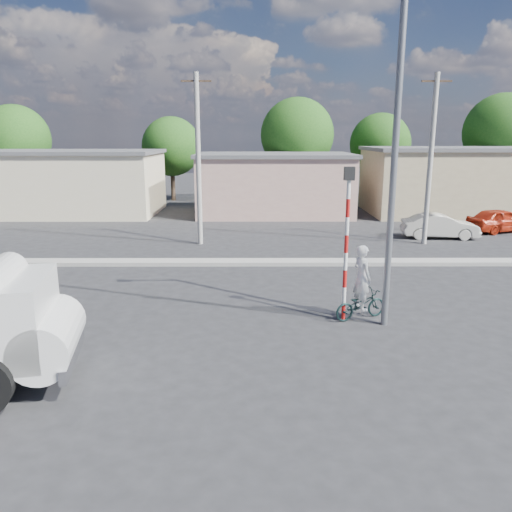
{
  "coord_description": "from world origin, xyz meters",
  "views": [
    {
      "loc": [
        0.66,
        -11.97,
        5.16
      ],
      "look_at": [
        0.71,
        4.03,
        1.3
      ],
      "focal_mm": 35.0,
      "sensor_mm": 36.0,
      "label": 1
    }
  ],
  "objects_px": {
    "streetlight": "(389,144)",
    "bicycle": "(360,305)",
    "car_cream": "(440,226)",
    "car_red": "(500,220)",
    "traffic_pole": "(347,232)",
    "cyclist": "(361,288)"
  },
  "relations": [
    {
      "from": "traffic_pole",
      "to": "streetlight",
      "type": "height_order",
      "value": "streetlight"
    },
    {
      "from": "car_cream",
      "to": "streetlight",
      "type": "bearing_deg",
      "value": 158.51
    },
    {
      "from": "car_cream",
      "to": "car_red",
      "type": "height_order",
      "value": "car_red"
    },
    {
      "from": "traffic_pole",
      "to": "streetlight",
      "type": "relative_size",
      "value": 0.48
    },
    {
      "from": "cyclist",
      "to": "streetlight",
      "type": "distance_m",
      "value": 4.07
    },
    {
      "from": "bicycle",
      "to": "streetlight",
      "type": "height_order",
      "value": "streetlight"
    },
    {
      "from": "cyclist",
      "to": "traffic_pole",
      "type": "xyz_separation_m",
      "value": [
        -0.51,
        -0.14,
        1.65
      ]
    },
    {
      "from": "streetlight",
      "to": "bicycle",
      "type": "bearing_deg",
      "value": 133.93
    },
    {
      "from": "car_cream",
      "to": "car_red",
      "type": "bearing_deg",
      "value": -61.45
    },
    {
      "from": "cyclist",
      "to": "car_red",
      "type": "height_order",
      "value": "cyclist"
    },
    {
      "from": "bicycle",
      "to": "car_cream",
      "type": "relative_size",
      "value": 0.43
    },
    {
      "from": "car_red",
      "to": "traffic_pole",
      "type": "distance_m",
      "value": 17.6
    },
    {
      "from": "car_red",
      "to": "streetlight",
      "type": "bearing_deg",
      "value": 124.52
    },
    {
      "from": "traffic_pole",
      "to": "streetlight",
      "type": "bearing_deg",
      "value": -17.73
    },
    {
      "from": "car_red",
      "to": "streetlight",
      "type": "distance_m",
      "value": 17.69
    },
    {
      "from": "car_red",
      "to": "cyclist",
      "type": "bearing_deg",
      "value": 122.49
    },
    {
      "from": "cyclist",
      "to": "car_red",
      "type": "relative_size",
      "value": 0.49
    },
    {
      "from": "car_red",
      "to": "bicycle",
      "type": "bearing_deg",
      "value": 122.49
    },
    {
      "from": "car_cream",
      "to": "bicycle",
      "type": "bearing_deg",
      "value": 156.04
    },
    {
      "from": "car_cream",
      "to": "cyclist",
      "type": "bearing_deg",
      "value": 156.04
    },
    {
      "from": "traffic_pole",
      "to": "bicycle",
      "type": "bearing_deg",
      "value": 15.65
    },
    {
      "from": "bicycle",
      "to": "streetlight",
      "type": "relative_size",
      "value": 0.18
    }
  ]
}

